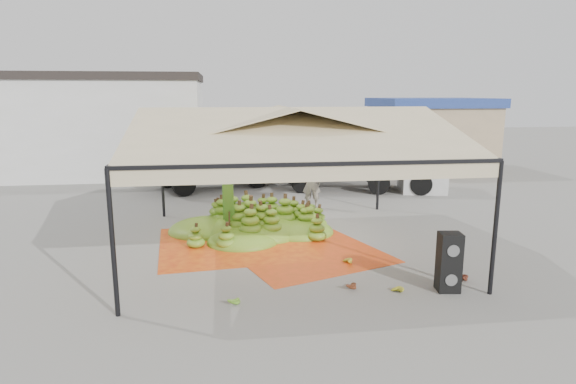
{
  "coord_description": "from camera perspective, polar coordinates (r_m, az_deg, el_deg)",
  "views": [
    {
      "loc": [
        -1.81,
        -13.35,
        4.4
      ],
      "look_at": [
        0.2,
        1.5,
        1.3
      ],
      "focal_mm": 30.0,
      "sensor_mm": 36.0,
      "label": 1
    }
  ],
  "objects": [
    {
      "name": "hand_red_b",
      "position": [
        12.33,
        19.69,
        -9.4
      ],
      "size": [
        0.52,
        0.44,
        0.22
      ],
      "primitive_type": "ellipsoid",
      "rotation": [
        0.0,
        0.0,
        -0.12
      ],
      "color": "#5D2A15",
      "rests_on": "ground"
    },
    {
      "name": "tarp_left",
      "position": [
        14.47,
        -6.32,
        -6.07
      ],
      "size": [
        4.73,
        4.54,
        0.01
      ],
      "primitive_type": "cube",
      "rotation": [
        0.0,
        0.0,
        0.1
      ],
      "color": "orange",
      "rests_on": "ground"
    },
    {
      "name": "ground",
      "position": [
        14.17,
        0.01,
        -6.4
      ],
      "size": [
        90.0,
        90.0,
        0.0
      ],
      "primitive_type": "plane",
      "color": "slate",
      "rests_on": "ground"
    },
    {
      "name": "banana_leaves",
      "position": [
        14.96,
        -6.96,
        -5.51
      ],
      "size": [
        0.96,
        1.36,
        3.7
      ],
      "primitive_type": null,
      "color": "#3B7920",
      "rests_on": "ground"
    },
    {
      "name": "hanging_bunches",
      "position": [
        14.48,
        9.57,
        4.47
      ],
      "size": [
        4.74,
        0.24,
        0.2
      ],
      "color": "#3E7217",
      "rests_on": "ground"
    },
    {
      "name": "speaker_stack",
      "position": [
        11.47,
        18.54,
        -7.89
      ],
      "size": [
        0.54,
        0.48,
        1.35
      ],
      "rotation": [
        0.0,
        0.0,
        -0.13
      ],
      "color": "black",
      "rests_on": "ground"
    },
    {
      "name": "hand_green",
      "position": [
        10.56,
        -6.67,
        -12.4
      ],
      "size": [
        0.58,
        0.57,
        0.2
      ],
      "primitive_type": "ellipsoid",
      "rotation": [
        0.0,
        0.0,
        -0.71
      ],
      "color": "#447919",
      "rests_on": "ground"
    },
    {
      "name": "hand_yellow_a",
      "position": [
        12.78,
        6.78,
        -8.01
      ],
      "size": [
        0.53,
        0.46,
        0.22
      ],
      "primitive_type": "ellipsoid",
      "rotation": [
        0.0,
        0.0,
        0.16
      ],
      "color": "gold",
      "rests_on": "ground"
    },
    {
      "name": "tarp_right",
      "position": [
        13.7,
        1.94,
        -7.02
      ],
      "size": [
        5.02,
        5.13,
        0.01
      ],
      "primitive_type": "cube",
      "rotation": [
        0.0,
        0.0,
        0.35
      ],
      "color": "#E04215",
      "rests_on": "ground"
    },
    {
      "name": "building_white",
      "position": [
        28.6,
        -24.55,
        7.26
      ],
      "size": [
        14.3,
        6.3,
        5.4
      ],
      "color": "silver",
      "rests_on": "ground"
    },
    {
      "name": "truck_right",
      "position": [
        22.4,
        9.83,
        4.1
      ],
      "size": [
        7.49,
        3.98,
        2.45
      ],
      "rotation": [
        0.0,
        0.0,
        -0.23
      ],
      "color": "#512E1B",
      "rests_on": "ground"
    },
    {
      "name": "banana_heap",
      "position": [
        15.38,
        -4.04,
        -2.69
      ],
      "size": [
        6.3,
        5.53,
        1.18
      ],
      "primitive_type": "ellipsoid",
      "rotation": [
        0.0,
        0.0,
        -0.2
      ],
      "color": "#4E841B",
      "rests_on": "ground"
    },
    {
      "name": "truck_left",
      "position": [
        23.38,
        -5.73,
        4.74
      ],
      "size": [
        7.92,
        5.45,
        2.59
      ],
      "rotation": [
        0.0,
        0.0,
        0.43
      ],
      "color": "#4C3019",
      "rests_on": "ground"
    },
    {
      "name": "hand_red_a",
      "position": [
        11.31,
        7.14,
        -10.71
      ],
      "size": [
        0.61,
        0.59,
        0.22
      ],
      "primitive_type": "ellipsoid",
      "rotation": [
        0.0,
        0.0,
        -0.6
      ],
      "color": "#582514",
      "rests_on": "ground"
    },
    {
      "name": "building_tan",
      "position": [
        28.97,
        16.49,
        6.61
      ],
      "size": [
        6.3,
        5.3,
        4.1
      ],
      "color": "tan",
      "rests_on": "ground"
    },
    {
      "name": "canopy_tent",
      "position": [
        13.52,
        0.01,
        7.02
      ],
      "size": [
        8.1,
        8.1,
        4.0
      ],
      "color": "black",
      "rests_on": "ground"
    },
    {
      "name": "vendor",
      "position": [
        18.59,
        2.81,
        1.08
      ],
      "size": [
        0.79,
        0.58,
        1.96
      ],
      "primitive_type": "imported",
      "rotation": [
        0.0,
        0.0,
        2.97
      ],
      "color": "gray",
      "rests_on": "ground"
    },
    {
      "name": "hand_yellow_b",
      "position": [
        11.21,
        12.73,
        -11.19
      ],
      "size": [
        0.54,
        0.51,
        0.19
      ],
      "primitive_type": "ellipsoid",
      "rotation": [
        0.0,
        0.0,
        0.55
      ],
      "color": "gold",
      "rests_on": "ground"
    }
  ]
}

